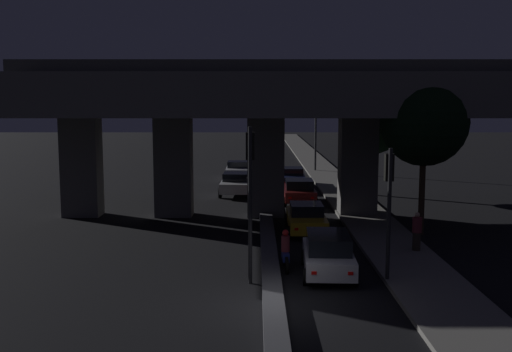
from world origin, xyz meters
TOP-DOWN VIEW (x-y plane):
  - ground_plane at (0.00, 0.00)m, footprint 200.00×200.00m
  - median_divider at (0.00, 35.00)m, footprint 0.66×126.00m
  - sidewalk_right at (5.37, 28.00)m, footprint 2.83×126.00m
  - elevated_overpass at (-0.22, 14.78)m, footprint 28.08×11.81m
  - traffic_light_left_of_median at (-0.73, 2.51)m, footprint 0.30×0.49m
  - traffic_light_right_of_median at (4.05, 2.52)m, footprint 0.30×0.49m
  - street_lamp at (4.34, 34.86)m, footprint 2.64×0.32m
  - car_white_lead at (2.11, 3.50)m, footprint 2.04×4.10m
  - car_taxi_yellow_second at (1.90, 10.57)m, footprint 1.91×4.48m
  - car_dark_red_third at (2.14, 18.73)m, footprint 2.06×4.13m
  - car_dark_blue_fourth at (2.07, 25.02)m, footprint 2.00×4.69m
  - car_white_lead_oncoming at (-1.91, 21.95)m, footprint 2.13×4.03m
  - car_white_second_oncoming at (-2.01, 30.33)m, footprint 2.01×3.93m
  - motorcycle_blue_filtering_near at (0.58, 4.15)m, footprint 0.33×1.82m
  - pedestrian_on_sidewalk at (6.13, 6.39)m, footprint 0.39×0.39m
  - roadside_tree_kerbside_near at (7.32, 10.11)m, footprint 4.09×4.09m
  - roadside_tree_kerbside_mid at (7.29, 21.96)m, footprint 3.91×3.91m

SIDE VIEW (x-z plane):
  - ground_plane at x=0.00m, z-range 0.00..0.00m
  - sidewalk_right at x=5.37m, z-range 0.00..0.17m
  - median_divider at x=0.00m, z-range 0.00..0.35m
  - motorcycle_blue_filtering_near at x=0.58m, z-range -0.12..1.41m
  - car_taxi_yellow_second at x=1.90m, z-range 0.00..1.42m
  - car_white_second_oncoming at x=-2.01m, z-range 0.01..1.43m
  - car_dark_red_third at x=2.14m, z-range 0.02..1.52m
  - car_white_lead_oncoming at x=-1.91m, z-range 0.03..1.53m
  - car_dark_blue_fourth at x=2.07m, z-range 0.03..1.55m
  - car_white_lead at x=2.11m, z-range 0.03..1.56m
  - pedestrian_on_sidewalk at x=6.13m, z-range 0.16..1.75m
  - traffic_light_right_of_median at x=4.05m, z-range 0.87..5.61m
  - traffic_light_left_of_median at x=-0.73m, z-range 0.98..6.45m
  - roadside_tree_kerbside_mid at x=7.29m, z-range 1.37..8.07m
  - street_lamp at x=4.34m, z-range 0.76..8.72m
  - roadside_tree_kerbside_near at x=7.32m, z-range 1.62..8.99m
  - elevated_overpass at x=-0.22m, z-range 2.02..10.54m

